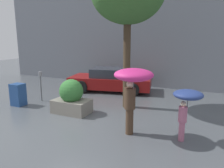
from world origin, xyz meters
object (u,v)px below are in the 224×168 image
object	(u,v)px
parked_car_near	(111,80)
newspaper_box	(18,95)
person_adult	(133,82)
person_child	(187,100)
planter_box	(72,98)
parking_meter	(41,80)

from	to	relation	value
parked_car_near	newspaper_box	bearing A→B (deg)	137.58
person_adult	parked_car_near	size ratio (longest dim) A/B	0.43
person_adult	person_child	size ratio (longest dim) A/B	1.36
planter_box	person_child	size ratio (longest dim) A/B	0.96
parking_meter	newspaper_box	world-z (taller)	parking_meter
parked_car_near	newspaper_box	xyz separation A→B (m)	(-2.31, -3.94, -0.11)
parking_meter	newspaper_box	bearing A→B (deg)	-114.39
planter_box	newspaper_box	size ratio (longest dim) A/B	1.50
person_adult	parked_car_near	world-z (taller)	person_adult
person_adult	person_child	distance (m)	1.48
person_adult	person_child	world-z (taller)	person_adult
person_child	parked_car_near	xyz separation A→B (m)	(-4.25, 4.41, -0.58)
person_adult	parked_car_near	xyz separation A→B (m)	(-2.85, 4.66, -1.00)
planter_box	parking_meter	distance (m)	2.26
person_child	parked_car_near	world-z (taller)	person_child
parking_meter	parked_car_near	bearing A→B (deg)	57.93
person_child	person_adult	bearing A→B (deg)	175.60
person_child	parking_meter	world-z (taller)	person_child
parked_car_near	parking_meter	bearing A→B (deg)	135.94
person_adult	parked_car_near	distance (m)	5.55
planter_box	newspaper_box	distance (m)	2.52
planter_box	person_adult	size ratio (longest dim) A/B	0.70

